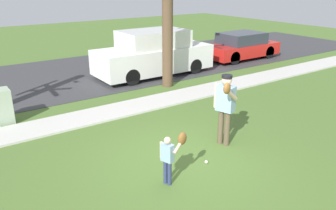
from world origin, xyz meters
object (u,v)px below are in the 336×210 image
parked_hatchback_red (241,46)px  street_tree_near (168,2)px  person_child (171,152)px  parked_van_white (154,54)px  person_adult (225,103)px  baseball (206,162)px

parked_hatchback_red → street_tree_near: bearing=-162.7°
person_child → parked_van_white: bearing=42.6°
person_adult → street_tree_near: street_tree_near is taller
person_adult → baseball: person_adult is taller
parked_hatchback_red → parked_van_white: bearing=-178.8°
street_tree_near → parked_van_white: (0.44, 1.69, -2.19)m
baseball → parked_van_white: bearing=66.3°
person_child → baseball: bearing=-7.9°
person_adult → baseball: bearing=9.4°
person_adult → parked_hatchback_red: 10.08m
person_child → baseball: size_ratio=14.54×
person_adult → parked_hatchback_red: person_adult is taller
person_adult → person_child: (-2.04, -0.66, -0.41)m
baseball → street_tree_near: 6.74m
person_child → parked_hatchback_red: 12.07m
baseball → parked_hatchback_red: bearing=40.3°
parked_van_white → parked_hatchback_red: parked_van_white is taller
person_adult → parked_van_white: parked_van_white is taller
baseball → parked_van_white: parked_van_white is taller
person_adult → baseball: (-0.95, -0.48, -1.07)m
person_child → baseball: 1.29m
person_adult → street_tree_near: bearing=-126.7°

